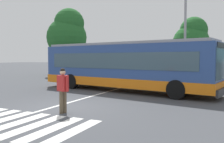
% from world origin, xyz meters
% --- Properties ---
extents(ground_plane, '(160.00, 160.00, 0.00)m').
position_xyz_m(ground_plane, '(0.00, 0.00, 0.00)').
color(ground_plane, '#424449').
extents(city_transit_bus, '(12.07, 4.63, 3.06)m').
position_xyz_m(city_transit_bus, '(0.34, 5.86, 1.59)').
color(city_transit_bus, black).
rests_on(city_transit_bus, ground_plane).
extents(pedestrian_crossing_street, '(0.57, 0.34, 1.72)m').
position_xyz_m(pedestrian_crossing_street, '(0.65, -0.96, 0.97)').
color(pedestrian_crossing_street, brown).
rests_on(pedestrian_crossing_street, ground_plane).
extents(parked_car_charcoal, '(1.97, 4.55, 1.35)m').
position_xyz_m(parked_car_charcoal, '(-4.54, 15.22, 0.77)').
color(parked_car_charcoal, black).
rests_on(parked_car_charcoal, ground_plane).
extents(parked_car_blue, '(2.07, 4.60, 1.35)m').
position_xyz_m(parked_car_blue, '(-1.78, 14.84, 0.77)').
color(parked_car_blue, black).
rests_on(parked_car_blue, ground_plane).
extents(parked_car_red, '(2.04, 4.58, 1.35)m').
position_xyz_m(parked_car_red, '(0.92, 14.74, 0.77)').
color(parked_car_red, black).
rests_on(parked_car_red, ground_plane).
extents(parked_car_teal, '(2.09, 4.60, 1.35)m').
position_xyz_m(parked_car_teal, '(3.57, 14.66, 0.77)').
color(parked_car_teal, black).
rests_on(parked_car_teal, ground_plane).
extents(twin_arm_street_lamp, '(5.25, 0.32, 8.19)m').
position_xyz_m(twin_arm_street_lamp, '(3.06, 12.64, 5.15)').
color(twin_arm_street_lamp, '#939399').
rests_on(twin_arm_street_lamp, ground_plane).
extents(background_tree_left, '(4.70, 4.70, 7.91)m').
position_xyz_m(background_tree_left, '(-10.84, 15.40, 4.98)').
color(background_tree_left, brown).
rests_on(background_tree_left, ground_plane).
extents(background_tree_right, '(3.83, 3.83, 6.43)m').
position_xyz_m(background_tree_right, '(2.85, 18.52, 4.04)').
color(background_tree_right, brown).
rests_on(background_tree_right, ground_plane).
extents(crosswalk_painted_stripes, '(5.53, 2.82, 0.01)m').
position_xyz_m(crosswalk_painted_stripes, '(-0.20, -2.77, 0.00)').
color(crosswalk_painted_stripes, silver).
rests_on(crosswalk_painted_stripes, ground_plane).
extents(lane_center_line, '(0.16, 24.00, 0.01)m').
position_xyz_m(lane_center_line, '(-0.42, 2.00, 0.00)').
color(lane_center_line, silver).
rests_on(lane_center_line, ground_plane).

